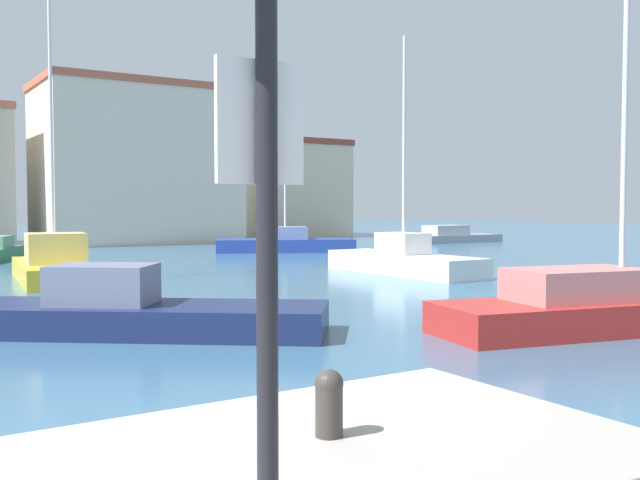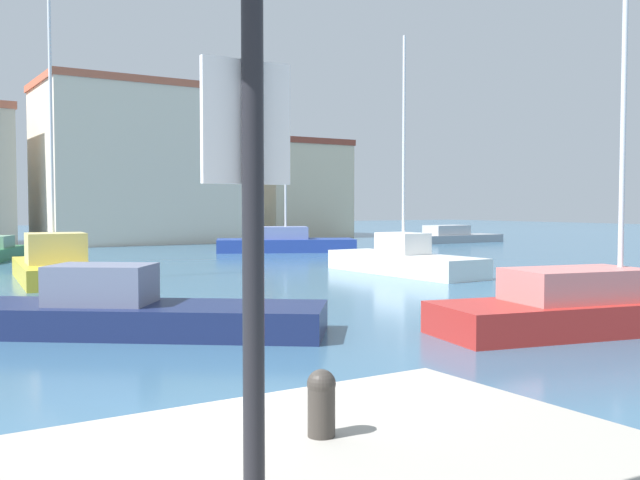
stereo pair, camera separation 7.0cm
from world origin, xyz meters
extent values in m
plane|color=#38607F|center=(15.00, 20.00, 0.00)|extent=(160.00, 160.00, 0.00)
cylinder|color=black|center=(-1.53, -3.99, 3.15)|extent=(0.10, 0.10, 4.30)
cube|color=white|center=(-1.53, -3.93, 3.12)|extent=(0.44, 0.03, 0.56)
cylinder|color=red|center=(-1.53, -3.92, 3.18)|extent=(0.24, 0.01, 0.24)
cylinder|color=#38332D|center=(-0.13, -2.37, 1.20)|extent=(0.21, 0.21, 0.40)
sphere|color=#38332D|center=(-0.13, -2.37, 1.40)|extent=(0.22, 0.22, 0.22)
cube|color=gold|center=(2.75, 20.31, 0.35)|extent=(3.09, 7.30, 0.70)
cube|color=#DFCD77|center=(2.67, 19.53, 1.24)|extent=(2.11, 1.99, 1.08)
cylinder|color=silver|center=(2.75, 20.31, 6.08)|extent=(0.12, 0.12, 10.75)
cube|color=white|center=(15.35, 15.77, 0.40)|extent=(2.22, 7.72, 0.80)
cube|color=silver|center=(15.34, 15.81, 1.22)|extent=(1.38, 1.98, 0.86)
cylinder|color=silver|center=(15.35, 15.77, 5.16)|extent=(0.12, 0.12, 8.73)
cube|color=#19234C|center=(2.02, 8.01, 0.32)|extent=(7.43, 6.37, 0.64)
cube|color=slate|center=(1.26, 8.58, 1.06)|extent=(2.55, 2.43, 0.84)
cube|color=gray|center=(33.88, 33.31, 0.28)|extent=(8.90, 2.60, 0.56)
cube|color=#ADB0B5|center=(33.69, 33.31, 0.93)|extent=(3.20, 1.85, 0.72)
cube|color=#B22823|center=(11.15, 2.97, 0.34)|extent=(9.01, 4.09, 0.69)
cube|color=#C4716E|center=(9.98, 3.23, 1.04)|extent=(3.22, 2.30, 0.70)
cylinder|color=silver|center=(11.15, 2.97, 6.91)|extent=(0.12, 0.12, 12.45)
cube|color=#233D93|center=(18.16, 30.33, 0.38)|extent=(8.55, 6.03, 0.77)
cube|color=#6E7DB1|center=(17.99, 30.41, 1.13)|extent=(3.50, 3.07, 0.73)
cylinder|color=silver|center=(18.16, 30.33, 5.19)|extent=(0.12, 0.12, 8.84)
cube|color=beige|center=(14.16, 45.58, 5.54)|extent=(13.65, 9.07, 11.09)
cube|color=#B25B42|center=(14.16, 45.58, 11.34)|extent=(13.92, 9.25, 0.50)
cube|color=beige|center=(28.70, 48.59, 3.94)|extent=(7.66, 9.85, 7.87)
cube|color=brown|center=(28.70, 48.59, 8.12)|extent=(7.81, 10.05, 0.50)
camera|label=1|loc=(-3.06, -6.85, 2.74)|focal=40.37mm
camera|label=2|loc=(-3.00, -6.88, 2.74)|focal=40.37mm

